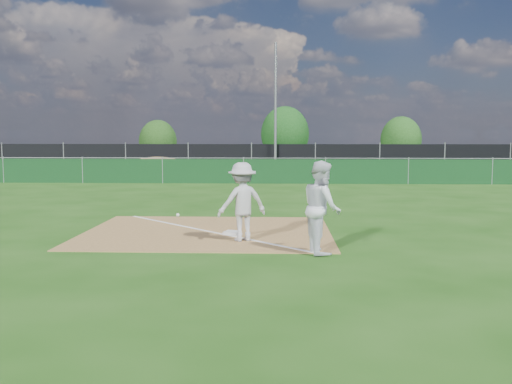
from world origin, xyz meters
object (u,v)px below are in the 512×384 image
light_pole (275,108)px  car_mid (213,157)px  play_at_first (242,202)px  tree_right (401,140)px  tree_mid (285,134)px  car_right (343,160)px  first_base (232,233)px  tree_left (158,142)px  runner (322,207)px  car_left (146,157)px

light_pole → car_mid: bearing=130.8°
play_at_first → tree_right: size_ratio=0.55×
tree_mid → car_right: bearing=-64.2°
first_base → tree_left: 33.08m
runner → car_right: runner is taller
runner → car_left: bearing=9.2°
play_at_first → tree_left: tree_left is taller
first_base → tree_right: size_ratio=0.09×
light_pole → runner: (1.11, -24.09, -3.06)m
light_pole → play_at_first: light_pole is taller
car_left → car_mid: bearing=-76.1°
play_at_first → tree_right: tree_right is taller
car_left → tree_mid: size_ratio=1.01×
runner → car_mid: 29.80m
car_mid → tree_right: bearing=-51.2°
runner → car_left: (-10.16, 27.92, -0.11)m
play_at_first → tree_left: bearing=105.2°
tree_mid → first_base: bearing=-92.6°
first_base → car_mid: (-3.61, 27.27, 0.73)m
runner → car_mid: (-5.59, 29.27, -0.15)m
first_base → runner: bearing=-45.3°
car_right → tree_left: tree_left is taller
light_pole → runner: light_pole is taller
tree_left → car_left: bearing=-86.0°
tree_mid → light_pole: bearing=-93.3°
car_left → tree_right: tree_right is taller
runner → car_left: 29.71m
tree_mid → tree_right: 9.42m
tree_mid → car_left: bearing=-139.2°
car_left → tree_mid: 12.99m
runner → tree_mid: bearing=-10.1°
first_base → light_pole: bearing=87.8°
car_right → tree_right: tree_right is taller
light_pole → tree_mid: size_ratio=1.69×
tree_right → car_mid: bearing=-158.4°
first_base → car_left: bearing=107.5°
light_pole → first_base: size_ratio=22.53×
play_at_first → car_mid: 28.35m
tree_right → car_left: bearing=-159.6°
light_pole → car_right: light_pole is taller
runner → tree_right: bearing=-25.0°
first_base → play_at_first: play_at_first is taller
light_pole → car_right: (4.63, 4.14, -3.37)m
light_pole → first_base: 22.46m
runner → car_right: 28.46m
car_right → play_at_first: bearing=173.9°
tree_left → tree_mid: (10.17, 2.44, 0.61)m
runner → car_right: bearing=-17.9°
play_at_first → tree_left: size_ratio=0.60×
tree_mid → tree_right: (9.31, -1.32, -0.46)m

